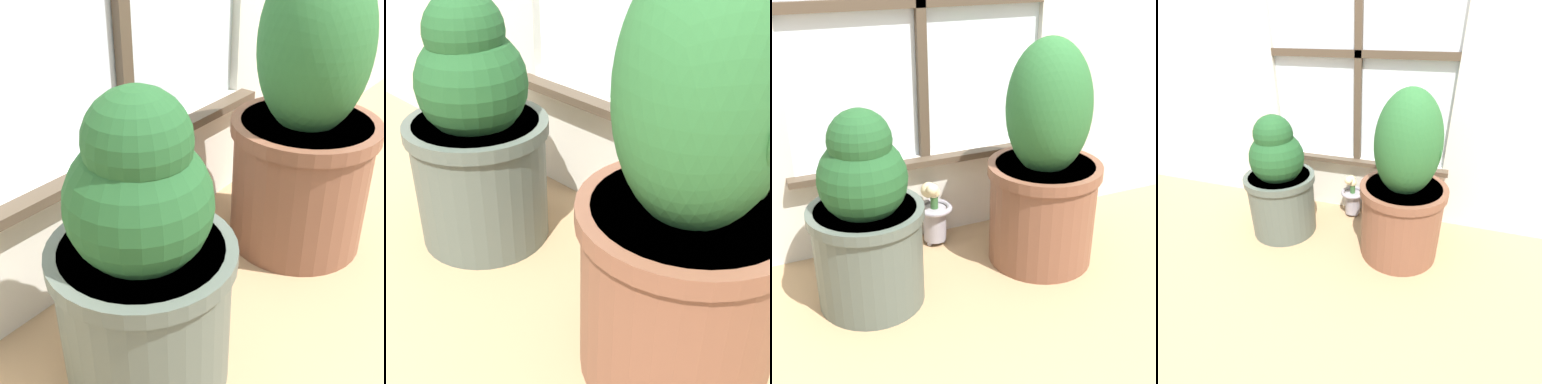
# 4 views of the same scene
# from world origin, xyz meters

# --- Properties ---
(ground_plane) EXTENTS (10.00, 10.00, 0.00)m
(ground_plane) POSITION_xyz_m (0.00, 0.00, 0.00)
(ground_plane) COLOR tan
(potted_plant_left) EXTENTS (0.36, 0.36, 0.64)m
(potted_plant_left) POSITION_xyz_m (-0.32, 0.19, 0.29)
(potted_plant_left) COLOR #4C564C
(potted_plant_left) RESTS_ON ground_plane
(potted_plant_right) EXTENTS (0.40, 0.40, 0.80)m
(potted_plant_right) POSITION_xyz_m (0.32, 0.19, 0.35)
(potted_plant_right) COLOR brown
(potted_plant_right) RESTS_ON ground_plane
(flower_vase) EXTENTS (0.14, 0.14, 0.26)m
(flower_vase) POSITION_xyz_m (-0.00, 0.44, 0.13)
(flower_vase) COLOR #99939E
(flower_vase) RESTS_ON ground_plane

